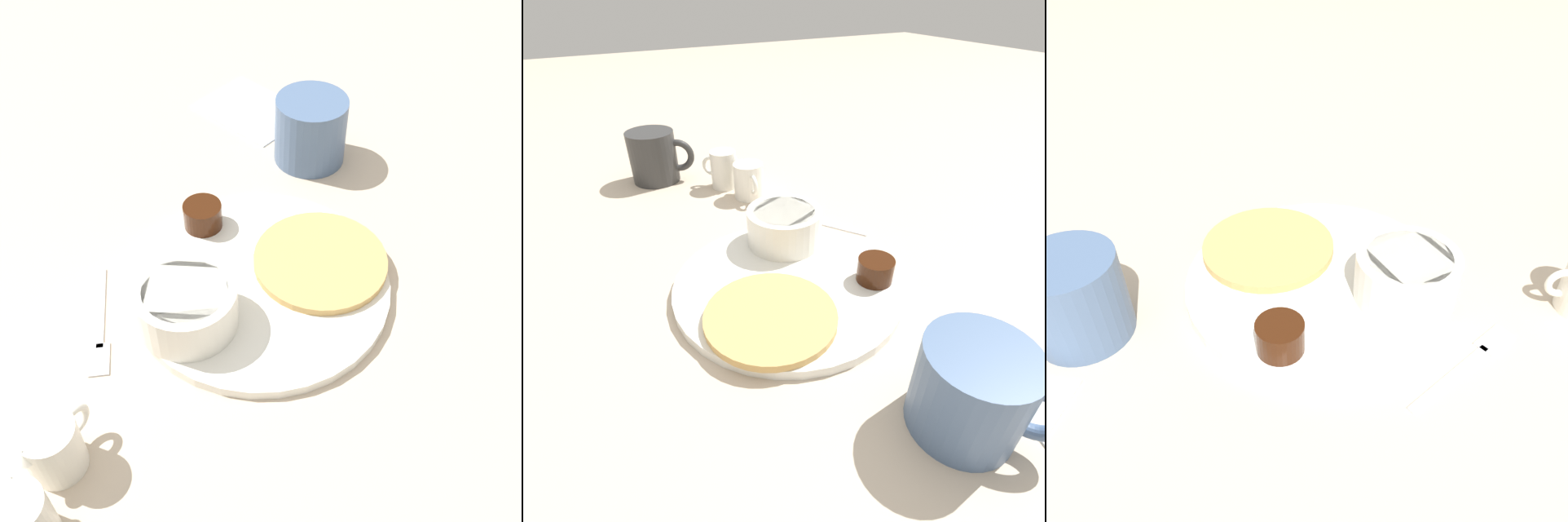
{
  "view_description": "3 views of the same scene",
  "coord_description": "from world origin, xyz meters",
  "views": [
    {
      "loc": [
        -0.2,
        0.4,
        0.53
      ],
      "look_at": [
        0.01,
        -0.01,
        0.03
      ],
      "focal_mm": 45.0,
      "sensor_mm": 36.0,
      "label": 1
    },
    {
      "loc": [
        -0.19,
        -0.34,
        0.31
      ],
      "look_at": [
        -0.01,
        -0.01,
        0.05
      ],
      "focal_mm": 28.0,
      "sensor_mm": 36.0,
      "label": 2
    },
    {
      "loc": [
        0.4,
        -0.06,
        0.36
      ],
      "look_at": [
        0.01,
        -0.01,
        0.04
      ],
      "focal_mm": 35.0,
      "sensor_mm": 36.0,
      "label": 3
    }
  ],
  "objects": [
    {
      "name": "pancake_stack",
      "position": [
        -0.05,
        -0.05,
        0.02
      ],
      "size": [
        0.14,
        0.14,
        0.01
      ],
      "color": "tan",
      "rests_on": "plate"
    },
    {
      "name": "creamer_pitcher_far",
      "position": [
        0.04,
        0.31,
        0.03
      ],
      "size": [
        0.05,
        0.06,
        0.07
      ],
      "color": "white",
      "rests_on": "ground_plane"
    },
    {
      "name": "bowl",
      "position": [
        0.04,
        0.08,
        0.04
      ],
      "size": [
        0.1,
        0.1,
        0.05
      ],
      "color": "white",
      "rests_on": "plate"
    },
    {
      "name": "plate",
      "position": [
        0.0,
        0.0,
        0.01
      ],
      "size": [
        0.27,
        0.27,
        0.01
      ],
      "color": "white",
      "rests_on": "ground_plane"
    },
    {
      "name": "fork",
      "position": [
        0.12,
        0.12,
        0.0
      ],
      "size": [
        0.09,
        0.12,
        0.0
      ],
      "color": "silver",
      "rests_on": "ground_plane"
    },
    {
      "name": "coffee_mug",
      "position": [
        0.04,
        -0.23,
        0.04
      ],
      "size": [
        0.09,
        0.11,
        0.09
      ],
      "color": "slate",
      "rests_on": "ground_plane"
    },
    {
      "name": "second_mug",
      "position": [
        -0.06,
        0.4,
        0.05
      ],
      "size": [
        0.11,
        0.08,
        0.09
      ],
      "color": "#333333",
      "rests_on": "ground_plane"
    },
    {
      "name": "butter_ramekin",
      "position": [
        0.06,
        0.08,
        0.03
      ],
      "size": [
        0.05,
        0.05,
        0.05
      ],
      "color": "white",
      "rests_on": "plate"
    },
    {
      "name": "creamer_pitcher_near",
      "position": [
        0.06,
        0.25,
        0.03
      ],
      "size": [
        0.05,
        0.07,
        0.06
      ],
      "color": "white",
      "rests_on": "ground_plane"
    },
    {
      "name": "syrup_cup",
      "position": [
        0.09,
        -0.05,
        0.03
      ],
      "size": [
        0.04,
        0.04,
        0.03
      ],
      "color": "#38190A",
      "rests_on": "plate"
    },
    {
      "name": "ground_plane",
      "position": [
        0.0,
        0.0,
        0.0
      ],
      "size": [
        4.0,
        4.0,
        0.0
      ],
      "primitive_type": "plane",
      "color": "#C6B299"
    }
  ]
}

